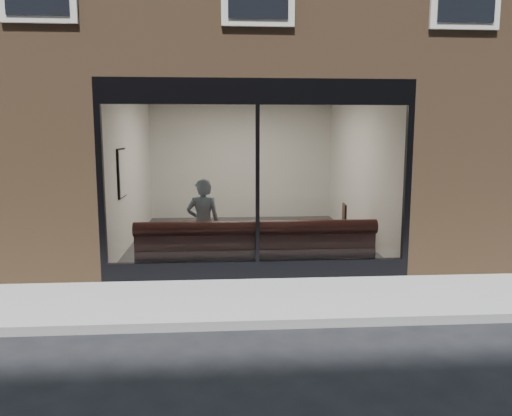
{
  "coord_description": "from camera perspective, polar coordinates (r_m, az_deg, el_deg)",
  "views": [
    {
      "loc": [
        -0.59,
        -5.83,
        2.36
      ],
      "look_at": [
        0.0,
        2.4,
        1.12
      ],
      "focal_mm": 35.0,
      "sensor_mm": 36.0,
      "label": 1
    }
  ],
  "objects": [
    {
      "name": "banquette",
      "position": [
        8.57,
        -0.04,
        -5.86
      ],
      "size": [
        4.0,
        0.55,
        0.45
      ],
      "primitive_type": "cube",
      "color": "#391414",
      "rests_on": "cafe_floor"
    },
    {
      "name": "host_building_pier_right",
      "position": [
        14.52,
        13.34,
        5.34
      ],
      "size": [
        2.5,
        12.0,
        3.2
      ],
      "primitive_type": "cube",
      "color": "brown",
      "rests_on": "ground"
    },
    {
      "name": "cafe_ceiling",
      "position": [
        10.88,
        -1.02,
        12.94
      ],
      "size": [
        6.0,
        6.0,
        0.0
      ],
      "primitive_type": "plane",
      "rotation": [
        3.14,
        0.0,
        0.0
      ],
      "color": "white",
      "rests_on": "host_building_upper"
    },
    {
      "name": "cafe_table_left",
      "position": [
        9.07,
        -6.5,
        -1.79
      ],
      "size": [
        0.64,
        0.64,
        0.04
      ],
      "primitive_type": "cube",
      "rotation": [
        0.0,
        0.0,
        0.11
      ],
      "color": "black",
      "rests_on": "cafe_floor"
    },
    {
      "name": "host_building_pier_left",
      "position": [
        14.21,
        -17.03,
        5.13
      ],
      "size": [
        2.5,
        12.0,
        3.2
      ],
      "primitive_type": "cube",
      "color": "brown",
      "rests_on": "ground"
    },
    {
      "name": "storefront_glass",
      "position": [
        7.92,
        0.19,
        2.68
      ],
      "size": [
        4.8,
        0.0,
        4.8
      ],
      "primitive_type": "plane",
      "rotation": [
        1.57,
        0.0,
        0.0
      ],
      "color": "white",
      "rests_on": "storefront_kick"
    },
    {
      "name": "cafe_wall_left",
      "position": [
        11.02,
        -14.07,
        4.35
      ],
      "size": [
        0.0,
        6.0,
        6.0
      ],
      "primitive_type": "plane",
      "rotation": [
        1.57,
        0.0,
        1.57
      ],
      "color": "silver",
      "rests_on": "ground"
    },
    {
      "name": "storefront_mullion",
      "position": [
        7.95,
        0.17,
        2.7
      ],
      "size": [
        0.06,
        0.1,
        2.5
      ],
      "primitive_type": "cube",
      "color": "black",
      "rests_on": "storefront_kick"
    },
    {
      "name": "ground",
      "position": [
        6.32,
        1.59,
        -13.39
      ],
      "size": [
        120.0,
        120.0,
        0.0
      ],
      "primitive_type": "plane",
      "color": "black",
      "rests_on": "ground"
    },
    {
      "name": "person",
      "position": [
        8.74,
        -6.04,
        -1.82
      ],
      "size": [
        0.58,
        0.38,
        1.59
      ],
      "primitive_type": "imported",
      "rotation": [
        0.0,
        0.0,
        3.14
      ],
      "color": "#8FA9BA",
      "rests_on": "cafe_floor"
    },
    {
      "name": "cafe_table_right",
      "position": [
        9.17,
        6.66,
        -1.68
      ],
      "size": [
        0.66,
        0.66,
        0.04
      ],
      "primitive_type": "cube",
      "rotation": [
        0.0,
        0.0,
        -0.11
      ],
      "color": "black",
      "rests_on": "cafe_floor"
    },
    {
      "name": "cafe_chair_right",
      "position": [
        10.27,
        8.93,
        -3.46
      ],
      "size": [
        0.47,
        0.47,
        0.04
      ],
      "primitive_type": "cube",
      "rotation": [
        0.0,
        0.0,
        3.02
      ],
      "color": "black",
      "rests_on": "cafe_floor"
    },
    {
      "name": "storefront_kick",
      "position": [
        8.21,
        0.17,
        -7.07
      ],
      "size": [
        5.0,
        0.1,
        0.3
      ],
      "primitive_type": "cube",
      "color": "black",
      "rests_on": "ground"
    },
    {
      "name": "kerb_near",
      "position": [
        6.25,
        1.64,
        -13.05
      ],
      "size": [
        40.0,
        0.1,
        0.12
      ],
      "primitive_type": "cube",
      "color": "gray",
      "rests_on": "ground"
    },
    {
      "name": "sidewalk_near",
      "position": [
        7.25,
        0.8,
        -10.4
      ],
      "size": [
        40.0,
        2.0,
        0.01
      ],
      "primitive_type": "cube",
      "color": "gray",
      "rests_on": "ground"
    },
    {
      "name": "cafe_wall_right",
      "position": [
        11.29,
        11.77,
        4.52
      ],
      "size": [
        0.0,
        6.0,
        6.0
      ],
      "primitive_type": "plane",
      "rotation": [
        1.57,
        0.0,
        -1.57
      ],
      "color": "silver",
      "rests_on": "ground"
    },
    {
      "name": "cafe_floor",
      "position": [
        11.1,
        -0.98,
        -3.61
      ],
      "size": [
        6.0,
        6.0,
        0.0
      ],
      "primitive_type": "plane",
      "color": "#2D2D30",
      "rests_on": "ground"
    },
    {
      "name": "storefront_header",
      "position": [
        7.93,
        0.17,
        13.18
      ],
      "size": [
        5.0,
        0.1,
        0.4
      ],
      "primitive_type": "cube",
      "color": "black",
      "rests_on": "host_building_upper"
    },
    {
      "name": "host_building_backfill",
      "position": [
        16.86,
        -2.12,
        5.98
      ],
      "size": [
        5.0,
        6.0,
        3.2
      ],
      "primitive_type": "cube",
      "color": "brown",
      "rests_on": "ground"
    },
    {
      "name": "wall_poster",
      "position": [
        9.88,
        -14.99,
        3.88
      ],
      "size": [
        0.02,
        0.66,
        0.88
      ],
      "primitive_type": "cube",
      "color": "white",
      "rests_on": "cafe_wall_left"
    },
    {
      "name": "cafe_wall_back",
      "position": [
        13.86,
        -1.68,
        5.42
      ],
      "size": [
        5.0,
        0.0,
        5.0
      ],
      "primitive_type": "plane",
      "rotation": [
        1.57,
        0.0,
        0.0
      ],
      "color": "silver",
      "rests_on": "ground"
    }
  ]
}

